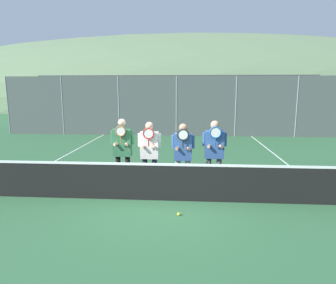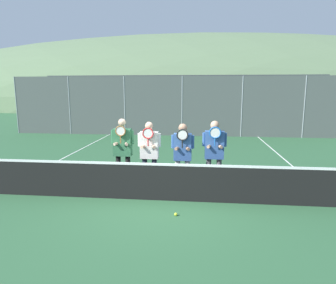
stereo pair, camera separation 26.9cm
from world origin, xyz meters
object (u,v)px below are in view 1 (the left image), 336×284
at_px(player_center_left, 150,151).
at_px(tennis_ball_on_court, 179,214).
at_px(car_center, 240,115).
at_px(player_leftmost, 122,148).
at_px(car_far_left, 90,114).
at_px(player_center_right, 183,152).
at_px(car_left_of_center, 164,115).
at_px(player_rightmost, 214,150).

relative_size(player_center_left, tennis_ball_on_court, 26.70).
bearing_deg(car_center, player_leftmost, -112.36).
bearing_deg(car_center, car_far_left, 179.17).
distance_m(player_center_left, player_center_right, 0.86).
bearing_deg(car_left_of_center, tennis_ball_on_court, -83.81).
relative_size(player_center_right, tennis_ball_on_court, 26.27).
distance_m(player_center_left, tennis_ball_on_court, 2.00).
relative_size(car_left_of_center, tennis_ball_on_court, 65.43).
relative_size(player_leftmost, player_rightmost, 1.01).
bearing_deg(car_left_of_center, player_rightmost, -79.25).
height_order(player_leftmost, player_center_right, player_leftmost).
bearing_deg(car_left_of_center, car_far_left, -178.33).
xyz_separation_m(player_center_left, car_left_of_center, (-0.72, 12.56, -0.19)).
height_order(player_rightmost, car_left_of_center, player_rightmost).
distance_m(player_center_left, car_far_left, 13.65).
xyz_separation_m(car_far_left, car_center, (9.98, -0.14, 0.02)).
relative_size(player_center_left, car_left_of_center, 0.41).
bearing_deg(car_left_of_center, car_center, -3.32).
relative_size(car_far_left, car_left_of_center, 0.95).
relative_size(car_left_of_center, car_center, 1.03).
bearing_deg(tennis_ball_on_court, player_center_left, 118.12).
xyz_separation_m(player_center_right, car_center, (3.43, 12.32, -0.15)).
height_order(player_center_right, player_rightmost, player_rightmost).
xyz_separation_m(player_center_left, player_center_right, (0.86, -0.06, -0.01)).
xyz_separation_m(car_far_left, car_left_of_center, (4.97, 0.15, -0.02)).
height_order(car_left_of_center, tennis_ball_on_court, car_left_of_center).
height_order(player_center_right, tennis_ball_on_court, player_center_right).
height_order(player_rightmost, car_far_left, player_rightmost).
bearing_deg(car_far_left, car_center, -0.83).
bearing_deg(car_far_left, player_center_right, -62.28).
relative_size(player_leftmost, player_center_left, 1.04).
height_order(car_center, tennis_ball_on_court, car_center).
bearing_deg(car_left_of_center, player_center_left, -86.73).
xyz_separation_m(player_center_left, car_far_left, (-5.69, 12.41, -0.17)).
bearing_deg(tennis_ball_on_court, car_center, 75.84).
bearing_deg(player_rightmost, car_left_of_center, 100.75).
height_order(player_center_right, car_far_left, player_center_right).
height_order(player_center_left, car_far_left, player_center_left).
bearing_deg(player_leftmost, player_rightmost, -0.41).
relative_size(car_far_left, car_center, 0.99).
bearing_deg(car_far_left, player_rightmost, -59.24).
xyz_separation_m(car_far_left, tennis_ball_on_court, (6.50, -13.93, -0.86)).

